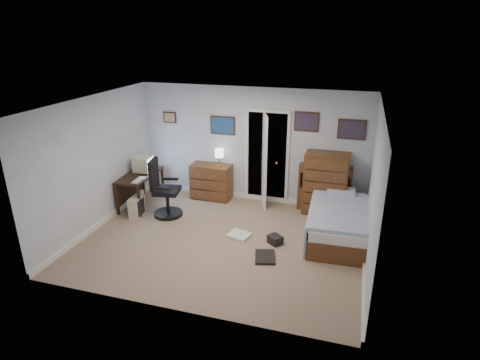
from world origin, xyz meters
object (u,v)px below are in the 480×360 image
Objects in this scene: tall_dresser at (326,183)px; bed at (338,221)px; computer_desk at (137,181)px; low_dresser at (211,182)px; office_chair at (164,194)px.

tall_dresser reaches higher than bed.
computer_desk is 1.42× the size of low_dresser.
tall_dresser is at bearing 8.08° from computer_desk.
office_chair is 1.27m from low_dresser.
office_chair is at bearing 179.37° from bed.
tall_dresser reaches higher than computer_desk.
low_dresser is at bearing 158.18° from bed.
bed is (0.34, -0.99, -0.34)m from tall_dresser.
office_chair reaches higher than low_dresser.
low_dresser is at bearing 26.15° from computer_desk.
office_chair is 3.31m from tall_dresser.
bed is at bearing -8.51° from office_chair.
office_chair is 3.47m from bed.
low_dresser is at bearing -179.64° from tall_dresser.
low_dresser reaches higher than computer_desk.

